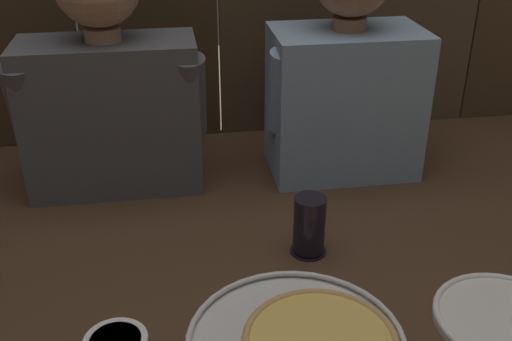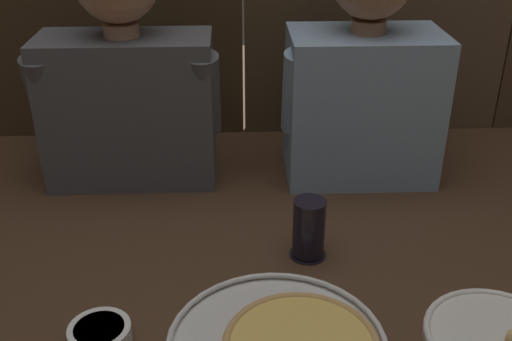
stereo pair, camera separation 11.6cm
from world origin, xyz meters
The scene contains 5 objects.
ground_plane centered at (0.00, 0.00, 0.00)m, with size 3.20×3.20×0.00m, color #422B1C.
dinner_plate centered at (0.40, -0.19, 0.01)m, with size 0.25×0.25×0.03m.
drinking_glass centered at (0.11, 0.07, 0.06)m, with size 0.07×0.07×0.13m.
diner_left centered at (-0.28, 0.43, 0.27)m, with size 0.43×0.20×0.58m.
diner_right centered at (0.28, 0.43, 0.26)m, with size 0.39×0.22×0.58m.
Camera 1 is at (-0.15, -0.92, 0.72)m, focal length 42.52 mm.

